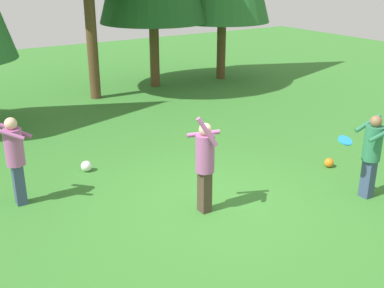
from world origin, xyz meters
TOP-DOWN VIEW (x-y plane):
  - ground_plane at (0.00, 0.00)m, footprint 40.00×40.00m
  - person_thrower at (-0.38, -0.13)m, footprint 0.64×0.64m
  - person_catcher at (2.62, -1.35)m, footprint 0.65×0.58m
  - person_bystander at (-3.16, 1.99)m, footprint 0.75×0.71m
  - frisbee at (1.98, -1.21)m, footprint 0.28×0.27m
  - ball_white at (-1.56, 2.77)m, footprint 0.24×0.24m
  - ball_orange at (3.12, 0.06)m, footprint 0.21×0.21m

SIDE VIEW (x-z plane):
  - ground_plane at x=0.00m, z-range 0.00..0.00m
  - ball_orange at x=3.12m, z-range 0.00..0.21m
  - ball_white at x=-1.56m, z-range 0.00..0.24m
  - person_catcher at x=2.62m, z-range 0.16..1.82m
  - person_bystander at x=-3.16m, z-range 0.16..1.88m
  - person_thrower at x=-0.38m, z-range 0.08..1.97m
  - frisbee at x=1.98m, z-range 1.20..1.32m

